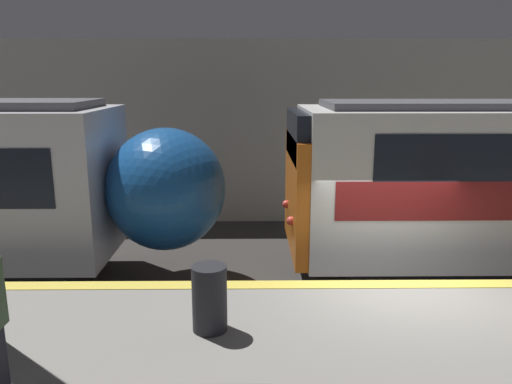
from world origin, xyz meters
name	(u,v)px	position (x,y,z in m)	size (l,w,h in m)	color
ground_plane	(398,346)	(0.00, 0.00, 0.00)	(120.00, 120.00, 0.00)	#33302D
station_rear_barrier	(332,133)	(0.00, 7.30, 2.66)	(50.00, 0.15, 5.33)	#B2AD9E
trash_bin	(210,298)	(-2.91, -1.52, 1.56)	(0.44, 0.44, 0.85)	#232328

